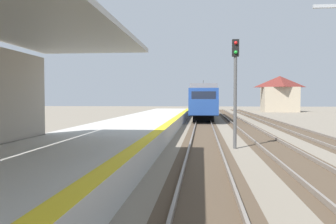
# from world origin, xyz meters

# --- Properties ---
(station_platform) EXTENTS (5.00, 80.00, 0.91)m
(station_platform) POSITION_xyz_m (-2.50, 16.00, 0.45)
(station_platform) COLOR #B7B5AD
(station_platform) RESTS_ON ground
(track_pair_nearest_platform) EXTENTS (2.34, 120.00, 0.16)m
(track_pair_nearest_platform) POSITION_xyz_m (1.90, 20.00, 0.05)
(track_pair_nearest_platform) COLOR #4C3D2D
(track_pair_nearest_platform) RESTS_ON ground
(track_pair_middle) EXTENTS (2.34, 120.00, 0.16)m
(track_pair_middle) POSITION_xyz_m (5.30, 20.00, 0.05)
(track_pair_middle) COLOR #4C3D2D
(track_pair_middle) RESTS_ON ground
(approaching_train) EXTENTS (2.93, 19.60, 4.76)m
(approaching_train) POSITION_xyz_m (1.90, 46.78, 2.18)
(approaching_train) COLOR navy
(approaching_train) RESTS_ON ground
(rail_signal_post) EXTENTS (0.32, 0.34, 5.20)m
(rail_signal_post) POSITION_xyz_m (3.35, 21.20, 3.19)
(rail_signal_post) COLOR #4C4C4C
(rail_signal_post) RESTS_ON ground
(distant_trackside_house) EXTENTS (6.60, 5.28, 6.40)m
(distant_trackside_house) POSITION_xyz_m (15.57, 68.95, 3.34)
(distant_trackside_house) COLOR tan
(distant_trackside_house) RESTS_ON ground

